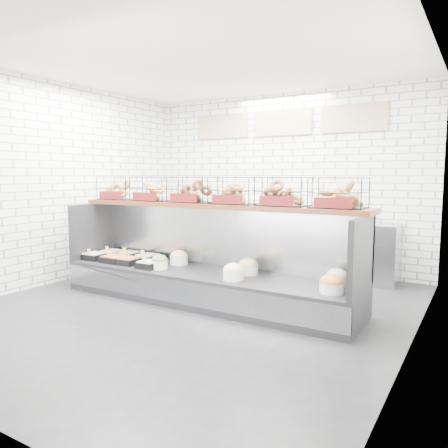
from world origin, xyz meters
The scene contains 5 objects.
ground centered at (0.00, 0.00, 0.00)m, with size 5.50×5.50×0.00m, color black.
room_shell centered at (0.00, 0.60, 2.06)m, with size 5.02×5.51×3.01m.
display_case centered at (-0.02, 0.34, 0.33)m, with size 4.00×0.90×1.20m.
bagel_shelf centered at (0.00, 0.52, 1.39)m, with size 4.10×0.50×0.40m.
prep_counter centered at (-0.01, 2.43, 0.47)m, with size 4.00×0.60×1.20m.
Camera 1 is at (3.04, -4.25, 1.63)m, focal length 35.00 mm.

